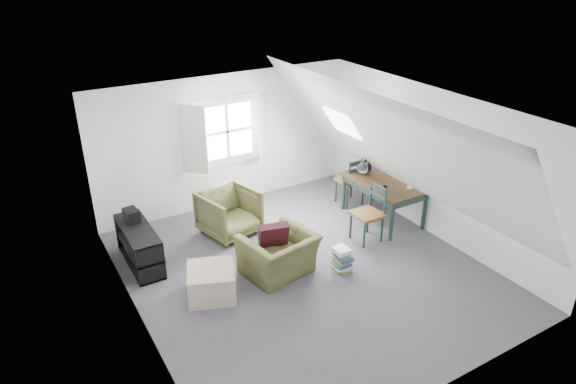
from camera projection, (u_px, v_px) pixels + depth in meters
floor at (305, 270)px, 7.91m from camera, size 5.50×5.50×0.00m
ceiling at (308, 113)px, 6.83m from camera, size 5.50×5.50×0.00m
wall_back at (227, 141)px, 9.50m from camera, size 5.00×0.00×5.00m
wall_front at (452, 300)px, 5.24m from camera, size 5.00×0.00×5.00m
wall_left at (133, 244)px, 6.21m from camera, size 0.00×5.50×5.50m
wall_right at (433, 164)px, 8.52m from camera, size 0.00×5.50×5.50m
slope_left at (203, 188)px, 6.43m from camera, size 3.19×5.50×4.48m
slope_right at (392, 144)px, 7.85m from camera, size 3.19×5.50×4.48m
dormer_window at (228, 132)px, 9.35m from camera, size 1.71×0.35×1.30m
skylight at (342, 123)px, 8.87m from camera, size 0.35×0.75×0.47m
armchair_near at (279, 273)px, 7.85m from camera, size 1.15×1.05×0.66m
armchair_far at (230, 233)px, 8.93m from camera, size 1.04×1.06×0.80m
throw_pillow at (273, 236)px, 7.72m from camera, size 0.50×0.36×0.46m
ottoman at (212, 282)px, 7.25m from camera, size 0.85×0.85×0.44m
dining_table at (384, 186)px, 9.13m from camera, size 0.90×1.50×0.75m
demijohn at (362, 168)px, 9.31m from camera, size 0.22×0.22×0.30m
vase_twigs at (370, 162)px, 9.49m from camera, size 0.08×0.09×0.65m
cup at (385, 191)px, 8.74m from camera, size 0.12×0.12×0.08m
paper_box at (411, 187)px, 8.82m from camera, size 0.13×0.10×0.04m
dining_chair_far at (351, 180)px, 9.73m from camera, size 0.45×0.45×0.96m
dining_chair_near at (369, 213)px, 8.53m from camera, size 0.46×0.46×0.97m
media_shelf at (140, 249)px, 7.93m from camera, size 0.42×1.25×0.64m
electronics_box at (131, 216)px, 7.96m from camera, size 0.22×0.29×0.22m
magazine_stack at (342, 259)px, 7.85m from camera, size 0.28×0.33×0.37m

